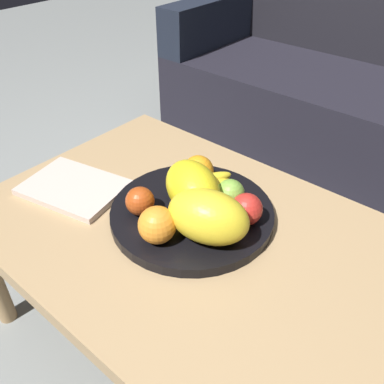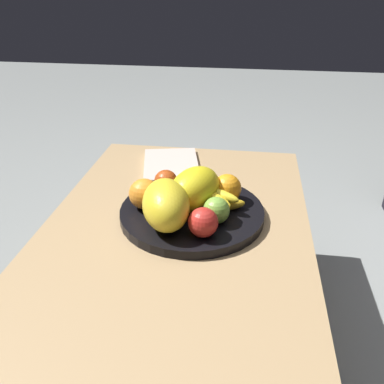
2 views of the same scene
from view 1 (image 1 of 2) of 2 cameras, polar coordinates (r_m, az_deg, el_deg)
The scene contains 13 objects.
ground_plane at distance 1.27m, azimuth 0.38°, elevation -19.56°, with size 8.00×8.00×0.00m, color gray.
coffee_table at distance 0.98m, azimuth 0.46°, elevation -7.43°, with size 1.04×0.69×0.42m.
couch at distance 2.00m, azimuth 22.40°, elevation 11.89°, with size 1.70×0.70×0.90m.
fruit_bowl at distance 0.99m, azimuth 0.00°, elevation -2.91°, with size 0.38×0.38×0.03m, color black.
melon_large_front at distance 0.95m, azimuth 0.07°, elevation 0.60°, with size 0.17×0.11×0.11m, color yellow.
melon_smaller_beside at distance 0.87m, azimuth 2.21°, elevation -3.39°, with size 0.18×0.12×0.12m, color yellow.
orange_front at distance 0.88m, azimuth -4.80°, elevation -4.53°, with size 0.08×0.08×0.08m, color orange.
orange_left at distance 1.04m, azimuth 0.86°, elevation 2.92°, with size 0.08×0.08×0.08m, color orange.
apple_front at distance 0.97m, azimuth 5.23°, elevation -0.20°, with size 0.07×0.07×0.07m, color #76A73D.
apple_left at distance 0.93m, azimuth 7.47°, elevation -2.34°, with size 0.07×0.07×0.07m, color red.
apple_right at distance 0.95m, azimuth -7.14°, elevation -1.25°, with size 0.07×0.07×0.07m, color #A74015.
banana_bunch at distance 1.00m, azimuth 1.79°, elevation 0.57°, with size 0.16×0.17×0.06m.
magazine at distance 1.12m, azimuth -15.90°, elevation 0.61°, with size 0.25×0.18×0.02m, color beige.
Camera 1 is at (0.45, -0.54, 1.06)m, focal length 38.93 mm.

